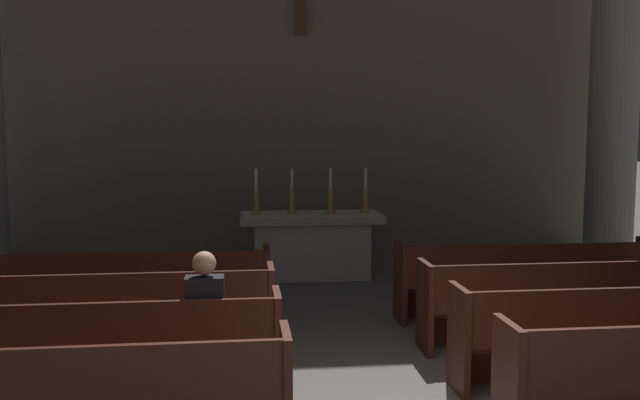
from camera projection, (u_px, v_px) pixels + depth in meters
pew_left_row_2 at (85, 354)px, 5.68m from camera, size 3.23×0.50×0.95m
pew_left_row_3 at (110, 317)px, 6.79m from camera, size 3.23×0.50×0.95m
pew_left_row_4 at (128, 291)px, 7.89m from camera, size 3.23×0.50×0.95m
pew_right_row_2 at (629, 334)px, 6.24m from camera, size 3.23×0.50×0.95m
pew_right_row_3 at (571, 303)px, 7.34m from camera, size 3.23×0.50×0.95m
pew_right_row_4 at (527, 280)px, 8.44m from camera, size 3.23×0.50×0.95m
column_right_second at (616, 49)px, 10.97m from camera, size 1.16×1.16×7.32m
altar at (311, 244)px, 10.75m from camera, size 2.20×0.90×1.01m
candlestick_outer_left at (256, 200)px, 10.58m from camera, size 0.16×0.16×0.69m
candlestick_inner_left at (292, 199)px, 10.64m from camera, size 0.16×0.16×0.69m
candlestick_inner_right at (330, 199)px, 10.71m from camera, size 0.16×0.16×0.69m
candlestick_outer_right at (365, 198)px, 10.77m from camera, size 0.16×0.16×0.69m
apse_with_cross at (300, 19)px, 12.28m from camera, size 11.00×0.43×8.53m
lone_worshipper at (206, 323)px, 5.81m from camera, size 0.32×0.43×1.32m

